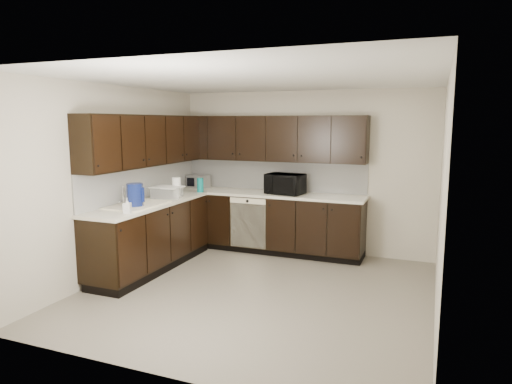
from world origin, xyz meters
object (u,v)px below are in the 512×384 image
(microwave, at_px, (285,184))
(toaster_oven, at_px, (198,181))
(sink, at_px, (137,210))
(blue_pitcher, at_px, (135,195))
(storage_bin, at_px, (167,192))

(microwave, distance_m, toaster_oven, 1.56)
(sink, height_order, toaster_oven, sink)
(sink, height_order, blue_pitcher, blue_pitcher)
(microwave, bearing_deg, blue_pitcher, -121.85)
(microwave, height_order, blue_pitcher, blue_pitcher)
(sink, bearing_deg, toaster_oven, 92.21)
(sink, bearing_deg, blue_pitcher, -63.14)
(sink, bearing_deg, microwave, 48.20)
(sink, height_order, storage_bin, sink)
(toaster_oven, height_order, storage_bin, toaster_oven)
(sink, height_order, microwave, microwave)
(sink, distance_m, toaster_oven, 1.79)
(toaster_oven, distance_m, storage_bin, 1.09)
(storage_bin, height_order, blue_pitcher, blue_pitcher)
(microwave, bearing_deg, storage_bin, -139.05)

